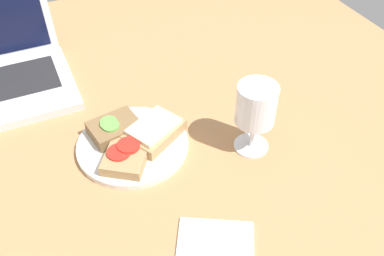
{
  "coord_description": "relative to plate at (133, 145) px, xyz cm",
  "views": [
    {
      "loc": [
        -20.28,
        -57.26,
        62.69
      ],
      "look_at": [
        3.89,
        -3.55,
        8.0
      ],
      "focal_mm": 40.0,
      "sensor_mm": 36.0,
      "label": 1
    }
  ],
  "objects": [
    {
      "name": "wooden_table",
      "position": [
        6.69,
        -1.09,
        -2.09
      ],
      "size": [
        140.0,
        140.0,
        3.0
      ],
      "primitive_type": "cube",
      "color": "#B27F51",
      "rests_on": "ground"
    },
    {
      "name": "plate",
      "position": [
        0.0,
        0.0,
        0.0
      ],
      "size": [
        21.69,
        21.69,
        1.19
      ],
      "primitive_type": "cylinder",
      "color": "silver",
      "rests_on": "wooden_table"
    },
    {
      "name": "sandwich_with_tomato",
      "position": [
        -2.34,
        -3.81,
        1.8
      ],
      "size": [
        11.53,
        12.07,
        2.78
      ],
      "color": "#A88456",
      "rests_on": "plate"
    },
    {
      "name": "sandwich_with_cheese",
      "position": [
        4.56,
        -0.07,
        2.06
      ],
      "size": [
        13.72,
        12.53,
        3.11
      ],
      "color": "#A88456",
      "rests_on": "plate"
    },
    {
      "name": "sandwich_with_cucumber",
      "position": [
        -2.28,
        3.98,
        2.0
      ],
      "size": [
        10.5,
        8.67,
        3.03
      ],
      "color": "brown",
      "rests_on": "plate"
    },
    {
      "name": "wine_glass",
      "position": [
        21.16,
        -9.28,
        9.36
      ],
      "size": [
        7.47,
        7.47,
        14.53
      ],
      "color": "white",
      "rests_on": "wooden_table"
    }
  ]
}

